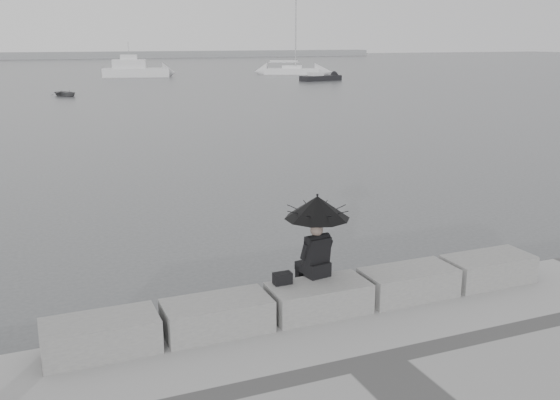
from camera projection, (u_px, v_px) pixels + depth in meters
name	position (u px, v px, depth m)	size (l,w,h in m)	color
ground	(306.00, 329.00, 10.58)	(360.00, 360.00, 0.00)	#444649
stone_block_far_left	(101.00, 336.00, 8.72)	(1.60, 0.80, 0.50)	slate
stone_block_left	(217.00, 316.00, 9.36)	(1.60, 0.80, 0.50)	slate
stone_block_centre	(319.00, 298.00, 9.99)	(1.60, 0.80, 0.50)	slate
stone_block_right	(408.00, 283.00, 10.63)	(1.60, 0.80, 0.50)	slate
stone_block_far_right	(488.00, 269.00, 11.26)	(1.60, 0.80, 0.50)	slate
seated_person	(317.00, 218.00, 10.04)	(1.07, 1.07, 1.39)	black
bag	(282.00, 278.00, 9.91)	(0.29, 0.17, 0.19)	black
sailboat_right	(292.00, 70.00, 86.10)	(7.94, 5.54, 12.90)	silver
motor_cruiser	(136.00, 70.00, 80.03)	(8.72, 4.55, 4.50)	silver
small_motorboat	(321.00, 78.00, 72.87)	(5.33, 2.62, 1.10)	black
dinghy	(66.00, 93.00, 53.33)	(2.77, 1.17, 0.47)	slate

